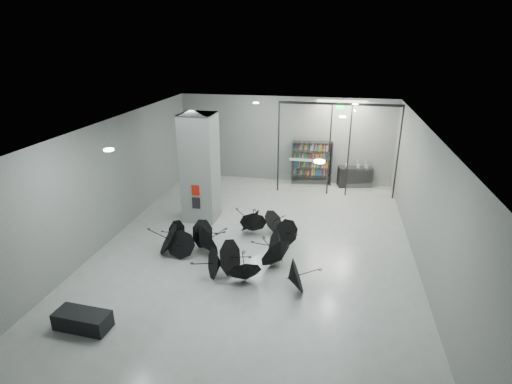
% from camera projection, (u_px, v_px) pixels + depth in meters
% --- Properties ---
extents(room, '(14.00, 14.02, 4.01)m').
position_uv_depth(room, '(256.00, 166.00, 12.27)').
color(room, gray).
rests_on(room, ground).
extents(column, '(1.20, 1.20, 4.00)m').
position_uv_depth(column, '(200.00, 168.00, 14.86)').
color(column, slate).
rests_on(column, ground).
extents(fire_cabinet, '(0.28, 0.04, 0.38)m').
position_uv_depth(fire_cabinet, '(195.00, 190.00, 14.52)').
color(fire_cabinet, '#A50A07').
rests_on(fire_cabinet, column).
extents(info_panel, '(0.30, 0.03, 0.42)m').
position_uv_depth(info_panel, '(196.00, 203.00, 14.70)').
color(info_panel, black).
rests_on(info_panel, column).
extents(exit_sign, '(0.30, 0.06, 0.15)m').
position_uv_depth(exit_sign, '(340.00, 108.00, 16.34)').
color(exit_sign, '#0CE533').
rests_on(exit_sign, room).
extents(glass_partition, '(5.06, 0.08, 4.00)m').
position_uv_depth(glass_partition, '(337.00, 146.00, 17.11)').
color(glass_partition, silver).
rests_on(glass_partition, ground).
extents(bench, '(1.35, 0.64, 0.42)m').
position_uv_depth(bench, '(83.00, 320.00, 9.58)').
color(bench, black).
rests_on(bench, ground).
extents(bookshelf, '(1.87, 0.63, 2.02)m').
position_uv_depth(bookshelf, '(312.00, 163.00, 18.87)').
color(bookshelf, black).
rests_on(bookshelf, ground).
extents(shop_counter, '(1.63, 0.93, 0.92)m').
position_uv_depth(shop_counter, '(355.00, 177.00, 18.72)').
color(shop_counter, black).
rests_on(shop_counter, ground).
extents(umbrella_cluster, '(5.28, 4.82, 1.32)m').
position_uv_depth(umbrella_cluster, '(233.00, 248.00, 12.69)').
color(umbrella_cluster, black).
rests_on(umbrella_cluster, ground).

